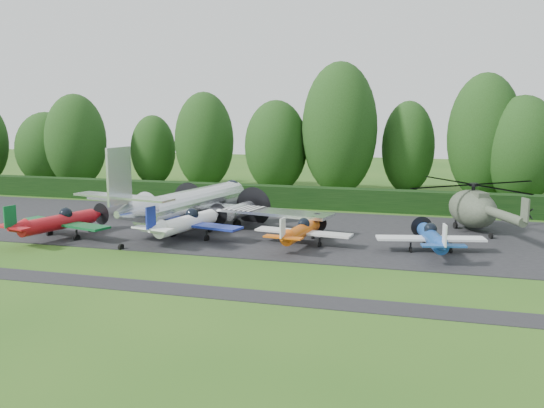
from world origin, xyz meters
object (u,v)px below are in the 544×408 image
(light_plane_white, at_px, (187,223))
(helicopter, at_px, (473,205))
(light_plane_blue, at_px, (432,237))
(light_plane_orange, at_px, (301,231))
(transport_plane, at_px, (192,203))
(light_plane_red, at_px, (59,222))

(light_plane_white, bearing_deg, helicopter, 11.94)
(light_plane_blue, bearing_deg, helicopter, 84.62)
(light_plane_white, relative_size, helicopter, 0.62)
(light_plane_orange, height_order, light_plane_blue, light_plane_blue)
(light_plane_orange, distance_m, light_plane_blue, 8.65)
(transport_plane, relative_size, light_plane_red, 2.67)
(transport_plane, bearing_deg, light_plane_white, -83.44)
(light_plane_red, bearing_deg, helicopter, 5.55)
(transport_plane, height_order, light_plane_white, transport_plane)
(transport_plane, xyz_separation_m, light_plane_blue, (18.30, -3.55, -0.86))
(transport_plane, bearing_deg, light_plane_orange, -33.19)
(transport_plane, relative_size, light_plane_orange, 3.10)
(light_plane_red, distance_m, helicopter, 30.86)
(light_plane_white, relative_size, light_plane_blue, 1.14)
(light_plane_blue, height_order, helicopter, helicopter)
(helicopter, bearing_deg, light_plane_red, -134.96)
(light_plane_red, height_order, light_plane_orange, light_plane_red)
(light_plane_blue, bearing_deg, transport_plane, -178.25)
(light_plane_white, height_order, helicopter, helicopter)
(transport_plane, xyz_separation_m, light_plane_orange, (9.66, -3.79, -0.89))
(transport_plane, distance_m, light_plane_white, 4.29)
(light_plane_red, relative_size, light_plane_white, 0.99)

